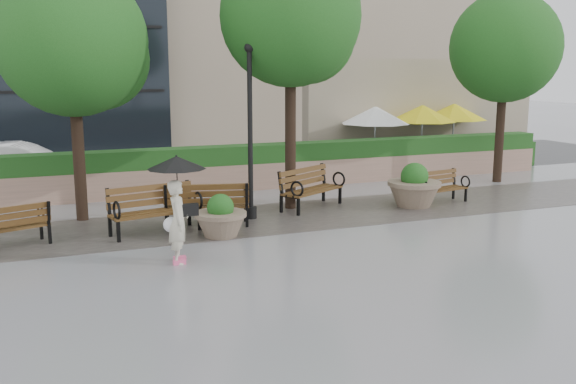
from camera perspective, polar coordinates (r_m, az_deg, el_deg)
name	(u,v)px	position (r m, az deg, el deg)	size (l,w,h in m)	color
ground	(296,252)	(12.94, 0.71, -5.37)	(100.00, 100.00, 0.00)	gray
cobble_strip	(249,220)	(15.67, -3.49, -2.49)	(28.00, 3.20, 0.01)	#383330
hedge_wall	(206,170)	(19.31, -7.26, 1.98)	(24.00, 0.80, 1.35)	tan
cafe_wall	(422,111)	(25.83, 11.86, 7.05)	(10.00, 0.60, 4.00)	tan
cafe_hedge	(443,158)	(23.90, 13.62, 2.94)	(8.00, 0.50, 0.90)	#1D4517
asphalt_street	(178,172)	(23.26, -9.71, 1.77)	(40.00, 7.00, 0.00)	black
bench_0	(6,236)	(14.33, -23.77, -3.59)	(1.81, 1.20, 0.91)	#563819
bench_1	(155,220)	(14.60, -11.71, -2.43)	(2.10, 1.18, 1.07)	#563819
bench_2	(207,213)	(15.11, -7.23, -1.87)	(2.06, 1.21, 1.04)	#563819
bench_3	(311,197)	(16.92, 2.09, -0.40)	(2.08, 1.65, 1.06)	#563819
bench_4	(439,194)	(17.99, 13.31, -0.18)	(1.72, 0.93, 0.88)	#563819
planter_left	(221,220)	(14.10, -6.00, -2.50)	(1.14, 1.14, 0.96)	#7F6B56
planter_right	(414,190)	(17.41, 11.14, 0.22)	(1.41, 1.41, 1.18)	#7F6B56
lamppost	(250,143)	(15.51, -3.37, 4.37)	(0.28, 0.28, 4.23)	black
tree_0	(79,46)	(16.12, -18.12, 12.20)	(3.57, 3.50, 6.00)	black
tree_1	(295,22)	(16.74, 0.62, 14.89)	(3.61, 3.55, 6.70)	black
tree_2	(507,51)	(21.93, 18.90, 11.76)	(3.54, 3.46, 6.02)	black
patio_umb_white	(375,116)	(23.22, 7.77, 6.75)	(2.50, 2.50, 2.30)	black
patio_umb_yellow_a	(422,114)	(24.47, 11.87, 6.82)	(2.50, 2.50, 2.30)	black
patio_umb_yellow_b	(454,112)	(25.71, 14.54, 6.89)	(2.50, 2.50, 2.30)	black
car_right	(21,164)	(22.04, -22.67, 2.33)	(1.41, 4.05, 1.33)	silver
pedestrian	(178,199)	(12.19, -9.79, -0.58)	(1.10, 1.10, 2.02)	beige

